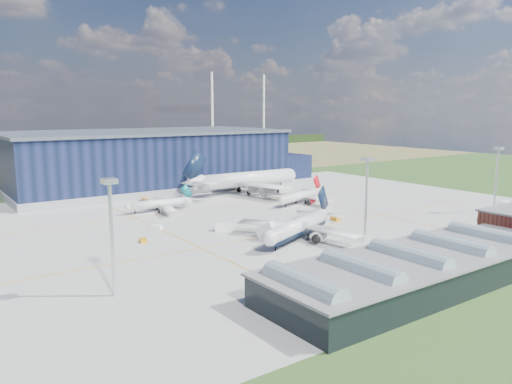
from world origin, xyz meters
name	(u,v)px	position (x,y,z in m)	size (l,w,h in m)	color
ground	(270,226)	(0.00, 0.00, 0.00)	(600.00, 600.00, 0.00)	#274B1C
apron	(251,220)	(0.00, 10.00, 0.03)	(220.00, 160.00, 0.08)	#AAAAA5
farmland	(71,164)	(0.00, 220.00, 0.00)	(600.00, 220.00, 0.01)	olive
treeline	(43,150)	(0.00, 300.00, 4.00)	(600.00, 8.00, 8.00)	black
hangar	(152,162)	(2.81, 94.80, 11.62)	(145.00, 62.00, 26.10)	black
glass_concourse	(420,267)	(-6.45, -60.00, 3.69)	(78.00, 23.00, 8.60)	black
light_mast_west	(111,218)	(-60.00, -30.00, 15.43)	(2.60, 2.60, 23.00)	silver
light_mast_center	(367,186)	(10.00, -30.00, 15.43)	(2.60, 2.60, 23.00)	silver
light_mast_east	(497,169)	(75.00, -30.00, 15.43)	(2.60, 2.60, 23.00)	silver
airliner_navy	(297,218)	(-4.55, -18.69, 6.30)	(38.63, 37.79, 12.60)	silver
airliner_red	(299,192)	(30.67, 22.00, 4.81)	(29.48, 28.84, 9.61)	silver
airliner_widebody	(247,171)	(28.95, 54.51, 9.38)	(57.52, 56.27, 18.76)	silver
airliner_regional	(157,200)	(-19.53, 40.00, 4.32)	(26.48, 25.90, 8.63)	silver
gse_tug_a	(336,219)	(21.56, -6.90, 0.66)	(1.92, 3.15, 1.31)	orange
gse_tug_b	(143,240)	(-39.92, 3.92, 0.58)	(1.78, 2.67, 1.15)	orange
gse_van_a	(224,227)	(-15.19, 2.57, 1.13)	(2.26, 5.17, 2.26)	white
gse_cart_a	(326,211)	(27.48, 3.76, 0.58)	(1.79, 2.69, 1.16)	white
gse_van_b	(307,216)	(15.75, 0.62, 1.12)	(2.23, 4.87, 2.23)	white
gse_tug_c	(145,199)	(-14.70, 62.00, 0.67)	(1.92, 3.07, 1.34)	orange
gse_cart_b	(157,227)	(-30.75, 15.66, 0.70)	(2.16, 3.24, 1.41)	white
gse_van_c	(504,205)	(86.46, -27.43, 1.32)	(2.63, 5.49, 2.63)	white
airstair	(266,234)	(-11.52, -13.85, 1.75)	(2.19, 5.48, 3.51)	white
car_b	(464,243)	(28.80, -48.00, 0.61)	(1.28, 3.68, 1.21)	#99999E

